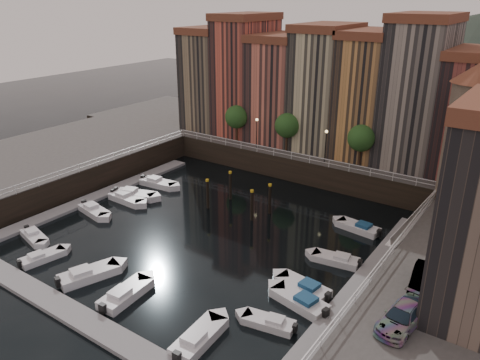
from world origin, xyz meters
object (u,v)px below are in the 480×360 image
Objects in this scene: car_c at (402,318)px; boat_left_1 at (94,211)px; boat_left_2 at (126,198)px; car_b at (423,281)px; boat_left_0 at (34,236)px; mooring_pilings at (239,196)px; car_a at (456,215)px; gangway at (414,219)px; corner_tower at (471,132)px.

boat_left_1 is at bearing -178.82° from car_c.
car_b is at bearing -3.10° from boat_left_2.
boat_left_0 is at bearing -172.35° from car_b.
car_a is (21.27, 3.72, 2.13)m from mooring_pilings.
car_c is at bearing -77.09° from gangway.
car_a is at bearing 32.33° from boat_left_1.
car_c reaches higher than boat_left_2.
corner_tower is 1.66× the size of gangway.
car_a is 12.29m from car_b.
boat_left_0 is 0.84× the size of boat_left_2.
corner_tower reaches higher than mooring_pilings.
boat_left_2 reaches higher than boat_left_1.
boat_left_0 is 0.88× the size of car_c.
corner_tower is 18.97m from car_b.
mooring_pilings is 21.26m from boat_left_0.
car_b is at bearing 12.62° from boat_left_1.
car_a is at bearing 44.38° from boat_left_0.
boat_left_2 is 1.09× the size of car_a.
car_a is (33.88, 20.78, 3.47)m from boat_left_0.
boat_left_0 is at bearing -141.52° from corner_tower.
mooring_pilings is 1.35× the size of boat_left_2.
car_b is (4.15, -13.29, 1.81)m from gangway.
car_b reaches higher than car_c.
car_a reaches higher than boat_left_1.
mooring_pilings is 1.47× the size of car_a.
gangway is at bearing 48.69° from boat_left_0.
car_b reaches higher than gangway.
corner_tower is 3.11× the size of car_b.
car_b reaches higher than boat_left_2.
boat_left_0 is 0.94× the size of car_b.
mooring_pilings is at bearing 48.72° from boat_left_1.
gangway reaches higher than boat_left_1.
mooring_pilings is at bearing 66.37° from boat_left_0.
corner_tower reaches higher than boat_left_2.
car_b is at bearing -21.51° from mooring_pilings.
corner_tower reaches higher than boat_left_0.
mooring_pilings is at bearing 155.33° from car_c.
mooring_pilings is 1.52× the size of car_b.
boat_left_0 is at bearing -126.49° from mooring_pilings.
boat_left_2 reaches higher than boat_left_0.
boat_left_2 is at bearing -154.76° from mooring_pilings.
corner_tower is at bearing 57.20° from gangway.
car_a reaches higher than boat_left_0.
corner_tower is at bearing 40.49° from boat_left_1.
car_b is (21.70, -8.56, 2.08)m from mooring_pilings.
corner_tower is 2.89× the size of boat_left_1.
car_a is at bearing 17.56° from boat_left_2.
car_a is (33.27, 9.38, 3.40)m from boat_left_2.
boat_left_1 is 36.59m from car_a.
car_b is 4.86m from car_c.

